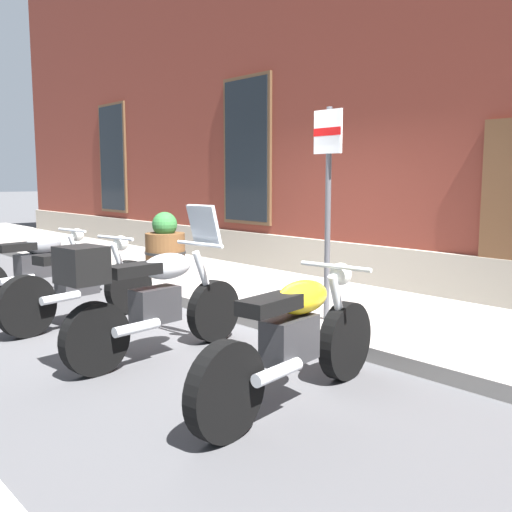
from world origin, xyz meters
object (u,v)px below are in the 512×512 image
motorcycle_silver_touring (150,297)px  parking_sign (328,183)px  motorcycle_yellow_naked (296,340)px  motorcycle_black_naked (82,282)px  barrel_planter (165,247)px  motorcycle_grey_naked (38,266)px

motorcycle_silver_touring → parking_sign: parking_sign is taller
motorcycle_silver_touring → motorcycle_yellow_naked: size_ratio=0.95×
motorcycle_silver_touring → motorcycle_black_naked: bearing=176.3°
motorcycle_black_naked → motorcycle_silver_touring: motorcycle_silver_touring is taller
motorcycle_yellow_naked → motorcycle_silver_touring: bearing=-172.1°
parking_sign → barrel_planter: parking_sign is taller
motorcycle_yellow_naked → parking_sign: size_ratio=0.94×
motorcycle_yellow_naked → motorcycle_grey_naked: bearing=-179.6°
motorcycle_yellow_naked → parking_sign: parking_sign is taller
motorcycle_yellow_naked → parking_sign: (-1.19, 1.66, 1.09)m
motorcycle_yellow_naked → parking_sign: bearing=125.7°
motorcycle_black_naked → barrel_planter: size_ratio=2.06×
motorcycle_black_naked → motorcycle_yellow_naked: bearing=2.1°
motorcycle_grey_naked → barrel_planter: bearing=97.8°
motorcycle_black_naked → motorcycle_grey_naked: bearing=176.8°
motorcycle_grey_naked → motorcycle_black_naked: motorcycle_black_naked is taller
barrel_planter → motorcycle_silver_touring: bearing=-34.3°
motorcycle_grey_naked → motorcycle_silver_touring: size_ratio=1.04×
motorcycle_grey_naked → motorcycle_silver_touring: bearing=-3.5°
motorcycle_silver_touring → motorcycle_grey_naked: bearing=176.5°
motorcycle_silver_touring → parking_sign: bearing=77.5°
motorcycle_grey_naked → motorcycle_yellow_naked: size_ratio=1.00×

